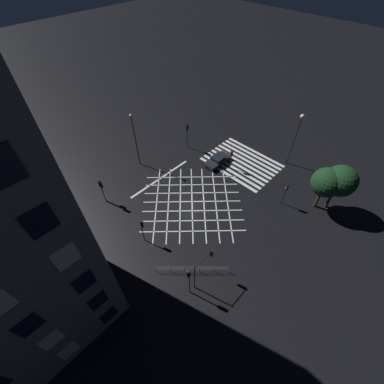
# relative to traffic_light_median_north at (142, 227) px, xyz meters

# --- Properties ---
(ground_plane) EXTENTS (200.00, 200.00, 0.00)m
(ground_plane) POSITION_rel_traffic_light_median_north_xyz_m (0.16, -8.02, -2.60)
(ground_plane) COLOR black
(road_markings) EXTENTS (15.83, 22.77, 0.01)m
(road_markings) POSITION_rel_traffic_light_median_north_xyz_m (0.42, -14.90, -2.59)
(road_markings) COLOR silver
(road_markings) RESTS_ON ground_plane
(traffic_light_median_north) EXTENTS (0.36, 0.39, 3.63)m
(traffic_light_median_north) POSITION_rel_traffic_light_median_north_xyz_m (0.00, 0.00, 0.00)
(traffic_light_median_north) COLOR black
(traffic_light_median_north) RESTS_ON ground_plane
(traffic_light_nw_cross) EXTENTS (0.36, 2.62, 4.49)m
(traffic_light_nw_cross) POSITION_rel_traffic_light_median_north_xyz_m (-8.00, -1.18, 0.70)
(traffic_light_nw_cross) COLOR black
(traffic_light_nw_cross) RESTS_ON ground_plane
(traffic_light_nw_main) EXTENTS (0.39, 0.36, 4.41)m
(traffic_light_nw_main) POSITION_rel_traffic_light_median_north_xyz_m (-7.90, 0.78, 0.54)
(traffic_light_nw_main) COLOR black
(traffic_light_nw_main) RESTS_ON ground_plane
(traffic_light_sw_cross) EXTENTS (0.36, 0.39, 3.58)m
(traffic_light_sw_cross) POSITION_rel_traffic_light_median_north_xyz_m (-8.48, -15.85, -0.03)
(traffic_light_sw_cross) COLOR black
(traffic_light_sw_cross) RESTS_ON ground_plane
(traffic_light_se_main) EXTENTS (0.39, 0.36, 4.31)m
(traffic_light_se_main) POSITION_rel_traffic_light_median_north_xyz_m (8.75, -15.90, 0.47)
(traffic_light_se_main) COLOR black
(traffic_light_se_main) RESTS_ON ground_plane
(traffic_light_median_south) EXTENTS (0.36, 0.39, 3.41)m
(traffic_light_median_south) POSITION_rel_traffic_light_median_north_xyz_m (0.64, -16.62, -0.15)
(traffic_light_median_south) COLOR black
(traffic_light_median_south) RESTS_ON ground_plane
(traffic_light_ne_main) EXTENTS (0.39, 0.36, 3.97)m
(traffic_light_ne_main) POSITION_rel_traffic_light_median_north_xyz_m (8.22, -0.14, 0.24)
(traffic_light_ne_main) COLOR black
(traffic_light_ne_main) RESTS_ON ground_plane
(traffic_light_ne_cross) EXTENTS (0.36, 0.39, 3.34)m
(traffic_light_ne_cross) POSITION_rel_traffic_light_median_north_xyz_m (8.53, -0.30, -0.20)
(traffic_light_ne_cross) COLOR black
(traffic_light_ne_cross) RESTS_ON ground_plane
(street_lamp_east) EXTENTS (0.42, 0.42, 8.53)m
(street_lamp_east) POSITION_rel_traffic_light_median_north_xyz_m (0.70, 5.64, 2.85)
(street_lamp_east) COLOR black
(street_lamp_east) RESTS_ON ground_plane
(street_lamp_west) EXTENTS (0.41, 0.41, 8.41)m
(street_lamp_west) POSITION_rel_traffic_light_median_north_xyz_m (11.14, -7.99, 2.71)
(street_lamp_west) COLOR black
(street_lamp_west) RESTS_ON ground_plane
(street_lamp_far) EXTENTS (0.59, 0.59, 8.24)m
(street_lamp_far) POSITION_rel_traffic_light_median_north_xyz_m (-4.80, -23.66, 3.61)
(street_lamp_far) COLOR black
(street_lamp_far) RESTS_ON ground_plane
(street_tree_near) EXTENTS (3.81, 3.81, 6.60)m
(street_tree_near) POSITION_rel_traffic_light_median_north_xyz_m (-12.93, -19.48, 2.08)
(street_tree_near) COLOR #38281C
(street_tree_near) RESTS_ON ground_plane
(street_tree_far) EXTENTS (3.65, 3.65, 6.17)m
(street_tree_far) POSITION_rel_traffic_light_median_north_xyz_m (-11.86, -18.57, 1.73)
(street_tree_far) COLOR #38281C
(street_tree_far) RESTS_ON ground_plane
(waiting_car) EXTENTS (1.83, 4.33, 1.19)m
(waiting_car) POSITION_rel_traffic_light_median_north_xyz_m (2.79, -16.32, -2.03)
(waiting_car) COLOR black
(waiting_car) RESTS_ON ground_plane
(pedestrian_railing) EXTENTS (5.55, 5.35, 1.05)m
(pedestrian_railing) POSITION_rel_traffic_light_median_north_xyz_m (-6.65, -0.95, -1.92)
(pedestrian_railing) COLOR gray
(pedestrian_railing) RESTS_ON ground_plane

